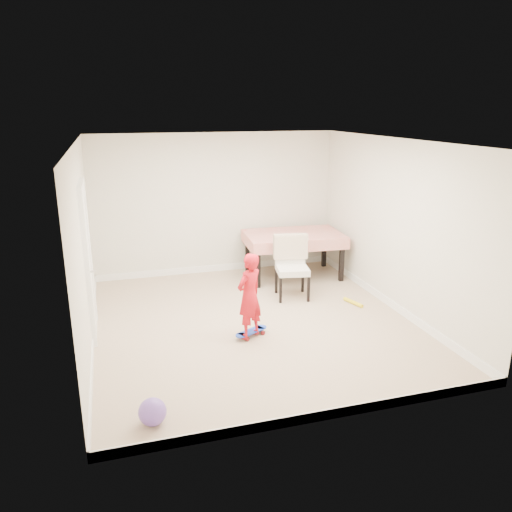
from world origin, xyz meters
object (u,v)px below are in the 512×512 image
object	(u,v)px
skateboard	(251,333)
balloon	(152,412)
child	(249,298)
dining_chair	(292,268)
dining_table	(293,255)

from	to	relation	value
skateboard	balloon	distance (m)	2.21
skateboard	child	size ratio (longest dim) A/B	0.45
skateboard	dining_chair	bearing A→B (deg)	23.05
child	dining_chair	bearing A→B (deg)	-164.21
dining_chair	balloon	bearing A→B (deg)	-121.67
dining_table	child	xyz separation A→B (m)	(-1.48, -2.28, 0.18)
dining_chair	skateboard	world-z (taller)	dining_chair
dining_chair	dining_table	bearing A→B (deg)	78.45
dining_chair	child	size ratio (longest dim) A/B	0.87
dining_table	dining_chair	bearing A→B (deg)	-107.86
dining_chair	skateboard	bearing A→B (deg)	-120.80
dining_table	skateboard	bearing A→B (deg)	-119.38
dining_chair	balloon	distance (m)	3.84
dining_chair	child	xyz separation A→B (m)	(-1.09, -1.28, 0.07)
dining_chair	child	bearing A→B (deg)	-120.59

